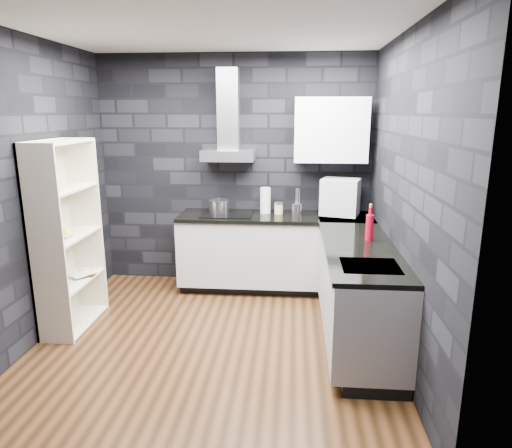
# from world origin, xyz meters

# --- Properties ---
(ground) EXTENTS (3.20, 3.20, 0.00)m
(ground) POSITION_xyz_m (0.00, 0.00, 0.00)
(ground) COLOR #492B15
(ceiling) EXTENTS (3.20, 3.20, 0.00)m
(ceiling) POSITION_xyz_m (0.00, 0.00, 2.70)
(ceiling) COLOR silver
(wall_back) EXTENTS (3.20, 0.05, 2.70)m
(wall_back) POSITION_xyz_m (0.00, 1.62, 1.35)
(wall_back) COLOR black
(wall_back) RESTS_ON ground
(wall_front) EXTENTS (3.20, 0.05, 2.70)m
(wall_front) POSITION_xyz_m (0.00, -1.62, 1.35)
(wall_front) COLOR black
(wall_front) RESTS_ON ground
(wall_left) EXTENTS (0.05, 3.20, 2.70)m
(wall_left) POSITION_xyz_m (-1.62, 0.00, 1.35)
(wall_left) COLOR black
(wall_left) RESTS_ON ground
(wall_right) EXTENTS (0.05, 3.20, 2.70)m
(wall_right) POSITION_xyz_m (1.62, 0.00, 1.35)
(wall_right) COLOR black
(wall_right) RESTS_ON ground
(toekick_back) EXTENTS (2.18, 0.50, 0.10)m
(toekick_back) POSITION_xyz_m (0.50, 1.34, 0.05)
(toekick_back) COLOR black
(toekick_back) RESTS_ON ground
(toekick_right) EXTENTS (0.50, 1.78, 0.10)m
(toekick_right) POSITION_xyz_m (1.34, 0.10, 0.05)
(toekick_right) COLOR black
(toekick_right) RESTS_ON ground
(counter_back_cab) EXTENTS (2.20, 0.60, 0.76)m
(counter_back_cab) POSITION_xyz_m (0.50, 1.30, 0.48)
(counter_back_cab) COLOR #B6B6BB
(counter_back_cab) RESTS_ON ground
(counter_right_cab) EXTENTS (0.60, 1.80, 0.76)m
(counter_right_cab) POSITION_xyz_m (1.30, 0.10, 0.48)
(counter_right_cab) COLOR #B6B6BB
(counter_right_cab) RESTS_ON ground
(counter_back_top) EXTENTS (2.20, 0.62, 0.04)m
(counter_back_top) POSITION_xyz_m (0.50, 1.29, 0.88)
(counter_back_top) COLOR black
(counter_back_top) RESTS_ON counter_back_cab
(counter_right_top) EXTENTS (0.62, 1.80, 0.04)m
(counter_right_top) POSITION_xyz_m (1.29, 0.10, 0.88)
(counter_right_top) COLOR black
(counter_right_top) RESTS_ON counter_right_cab
(counter_corner_top) EXTENTS (0.62, 0.62, 0.04)m
(counter_corner_top) POSITION_xyz_m (1.30, 1.30, 0.88)
(counter_corner_top) COLOR black
(counter_corner_top) RESTS_ON counter_right_cab
(hood_body) EXTENTS (0.60, 0.34, 0.12)m
(hood_body) POSITION_xyz_m (-0.05, 1.43, 1.56)
(hood_body) COLOR #A7A7AB
(hood_body) RESTS_ON wall_back
(hood_chimney) EXTENTS (0.24, 0.20, 0.90)m
(hood_chimney) POSITION_xyz_m (-0.05, 1.50, 2.07)
(hood_chimney) COLOR #A7A7AB
(hood_chimney) RESTS_ON hood_body
(upper_cabinet) EXTENTS (0.80, 0.35, 0.70)m
(upper_cabinet) POSITION_xyz_m (1.10, 1.43, 1.85)
(upper_cabinet) COLOR white
(upper_cabinet) RESTS_ON wall_back
(cooktop) EXTENTS (0.58, 0.50, 0.01)m
(cooktop) POSITION_xyz_m (-0.05, 1.30, 0.91)
(cooktop) COLOR black
(cooktop) RESTS_ON counter_back_top
(sink_rim) EXTENTS (0.44, 0.40, 0.01)m
(sink_rim) POSITION_xyz_m (1.30, -0.40, 0.89)
(sink_rim) COLOR #A7A7AB
(sink_rim) RESTS_ON counter_right_top
(pot) EXTENTS (0.23, 0.23, 0.13)m
(pot) POSITION_xyz_m (-0.15, 1.33, 0.98)
(pot) COLOR #B5B5BA
(pot) RESTS_ON cooktop
(glass_vase) EXTENTS (0.14, 0.14, 0.30)m
(glass_vase) POSITION_xyz_m (0.38, 1.40, 1.05)
(glass_vase) COLOR white
(glass_vase) RESTS_ON counter_back_top
(storage_jar) EXTENTS (0.10, 0.10, 0.12)m
(storage_jar) POSITION_xyz_m (0.54, 1.36, 0.96)
(storage_jar) COLOR #CCBE8D
(storage_jar) RESTS_ON counter_back_top
(utensil_crock) EXTENTS (0.12, 0.12, 0.14)m
(utensil_crock) POSITION_xyz_m (0.75, 1.26, 0.97)
(utensil_crock) COLOR #B5B5BA
(utensil_crock) RESTS_ON counter_back_top
(appliance_garage) EXTENTS (0.47, 0.41, 0.40)m
(appliance_garage) POSITION_xyz_m (1.22, 1.28, 1.12)
(appliance_garage) COLOR #B7BBC0
(appliance_garage) RESTS_ON counter_back_top
(red_bottle) EXTENTS (0.09, 0.09, 0.24)m
(red_bottle) POSITION_xyz_m (1.40, 0.32, 1.02)
(red_bottle) COLOR #990418
(red_bottle) RESTS_ON counter_right_top
(bookshelf) EXTENTS (0.56, 0.86, 1.80)m
(bookshelf) POSITION_xyz_m (-1.42, 0.21, 0.90)
(bookshelf) COLOR beige
(bookshelf) RESTS_ON ground
(fruit_bowl) EXTENTS (0.21, 0.21, 0.05)m
(fruit_bowl) POSITION_xyz_m (-1.42, 0.15, 0.94)
(fruit_bowl) COLOR white
(fruit_bowl) RESTS_ON bookshelf
(book_red) EXTENTS (0.14, 0.09, 0.20)m
(book_red) POSITION_xyz_m (-1.41, 0.33, 0.57)
(book_red) COLOR maroon
(book_red) RESTS_ON bookshelf
(book_second) EXTENTS (0.15, 0.12, 0.24)m
(book_second) POSITION_xyz_m (-1.43, 0.38, 0.59)
(book_second) COLOR #B2B2B2
(book_second) RESTS_ON bookshelf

